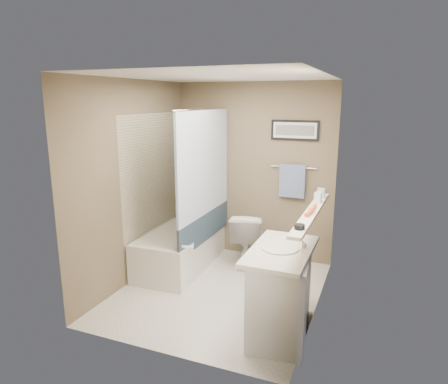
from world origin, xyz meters
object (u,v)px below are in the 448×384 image
at_px(hair_brush_back, 313,208).
at_px(soap_bottle, 318,195).
at_px(vanity, 281,293).
at_px(glass_jar, 321,193).
at_px(toilet, 248,238).
at_px(candle_bowl_near, 300,227).
at_px(hair_brush_front, 309,212).
at_px(bathtub, 181,248).

relative_size(hair_brush_back, soap_bottle, 1.42).
height_order(vanity, glass_jar, glass_jar).
xyz_separation_m(vanity, glass_jar, (0.19, 0.99, 0.77)).
bearing_deg(glass_jar, toilet, 155.48).
height_order(candle_bowl_near, glass_jar, glass_jar).
distance_m(toilet, vanity, 1.65).
xyz_separation_m(toilet, hair_brush_front, (0.99, -1.17, 0.77)).
bearing_deg(glass_jar, soap_bottle, -90.00).
bearing_deg(hair_brush_front, toilet, 130.30).
xyz_separation_m(hair_brush_front, soap_bottle, (0.00, 0.49, 0.06)).
distance_m(toilet, soap_bottle, 1.46).
distance_m(toilet, candle_bowl_near, 2.06).
xyz_separation_m(glass_jar, soap_bottle, (0.00, -0.23, 0.03)).
relative_size(candle_bowl_near, hair_brush_front, 0.41).
bearing_deg(bathtub, hair_brush_front, -25.48).
distance_m(vanity, hair_brush_back, 0.88).
relative_size(candle_bowl_near, hair_brush_back, 0.41).
relative_size(bathtub, toilet, 2.07).
distance_m(bathtub, hair_brush_back, 2.08).
relative_size(vanity, candle_bowl_near, 10.00).
bearing_deg(toilet, candle_bowl_near, 110.14).
relative_size(hair_brush_front, soap_bottle, 1.42).
bearing_deg(glass_jar, bathtub, 178.50).
bearing_deg(hair_brush_back, bathtub, 161.78).
xyz_separation_m(bathtub, candle_bowl_near, (1.79, -1.23, 0.89)).
height_order(toilet, hair_brush_front, hair_brush_front).
relative_size(vanity, glass_jar, 9.00).
xyz_separation_m(candle_bowl_near, soap_bottle, (0.00, 0.95, 0.06)).
distance_m(vanity, candle_bowl_near, 0.78).
xyz_separation_m(hair_brush_back, soap_bottle, (0.00, 0.32, 0.06)).
bearing_deg(hair_brush_front, soap_bottle, 90.00).
bearing_deg(vanity, glass_jar, 72.91).
relative_size(toilet, candle_bowl_near, 8.05).
bearing_deg(vanity, bathtub, 140.71).
xyz_separation_m(bathtub, hair_brush_back, (1.79, -0.59, 0.89)).
relative_size(candle_bowl_near, soap_bottle, 0.58).
relative_size(vanity, hair_brush_back, 4.09).
relative_size(bathtub, candle_bowl_near, 16.67).
height_order(vanity, soap_bottle, soap_bottle).
relative_size(toilet, hair_brush_back, 3.29).
bearing_deg(vanity, soap_bottle, 69.87).
bearing_deg(vanity, candle_bowl_near, -52.81).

